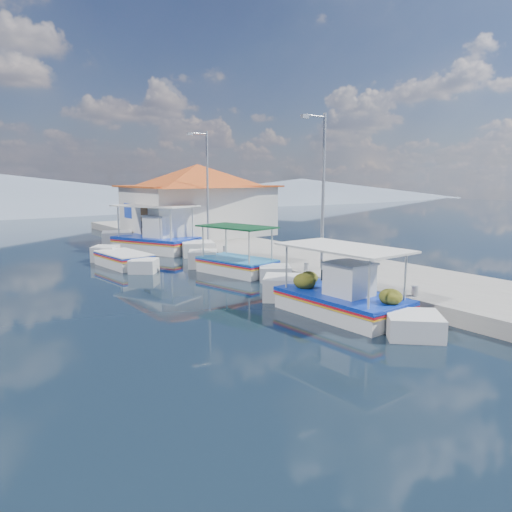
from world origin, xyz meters
TOP-DOWN VIEW (x-y plane):
  - ground at (0.00, 0.00)m, footprint 160.00×160.00m
  - quay at (5.90, 6.00)m, footprint 5.00×44.00m
  - bollards at (3.80, 5.25)m, footprint 0.20×17.20m
  - main_caique at (1.71, -1.92)m, footprint 2.22×6.99m
  - caique_green_canopy at (2.71, 5.32)m, footprint 2.65×5.93m
  - caique_blue_hull at (-0.68, 9.72)m, footprint 1.94×5.43m
  - caique_far at (2.48, 13.15)m, footprint 4.55×7.45m
  - harbor_building at (6.20, 15.00)m, footprint 10.49×10.49m
  - lamp_post_near at (4.51, 2.00)m, footprint 1.21×0.14m
  - lamp_post_far at (4.51, 11.00)m, footprint 1.21×0.14m
  - mountain_ridge at (6.54, 56.00)m, footprint 171.40×96.00m

SIDE VIEW (x-z plane):
  - ground at x=0.00m, z-range 0.00..0.00m
  - quay at x=5.90m, z-range 0.00..0.50m
  - caique_blue_hull at x=-0.68m, z-range -0.22..0.75m
  - caique_green_canopy at x=2.71m, z-range -0.80..1.47m
  - main_caique at x=1.71m, z-range -0.71..1.60m
  - caique_far at x=2.48m, z-range -0.90..1.96m
  - bollards at x=3.80m, z-range 0.50..0.80m
  - mountain_ridge at x=6.54m, z-range -0.71..4.79m
  - harbor_building at x=6.20m, z-range 0.58..4.98m
  - lamp_post_near at x=4.51m, z-range 0.85..6.85m
  - lamp_post_far at x=4.51m, z-range 0.85..6.85m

